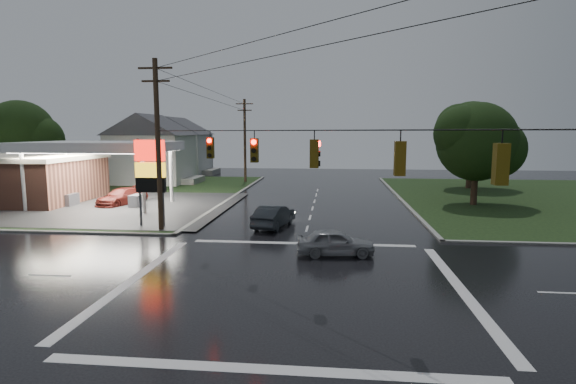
# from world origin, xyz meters

# --- Properties ---
(ground) EXTENTS (120.00, 120.00, 0.00)m
(ground) POSITION_xyz_m (0.00, 0.00, 0.00)
(ground) COLOR black
(ground) RESTS_ON ground
(grass_nw) EXTENTS (36.00, 36.00, 0.08)m
(grass_nw) POSITION_xyz_m (-26.00, 26.00, 0.04)
(grass_nw) COLOR black
(grass_nw) RESTS_ON ground
(gas_station) EXTENTS (26.20, 18.00, 5.60)m
(gas_station) POSITION_xyz_m (-25.68, 19.70, 2.55)
(gas_station) COLOR #2D2D2D
(gas_station) RESTS_ON ground
(pylon_sign) EXTENTS (2.00, 0.35, 6.00)m
(pylon_sign) POSITION_xyz_m (-10.50, 10.50, 4.01)
(pylon_sign) COLOR #59595E
(pylon_sign) RESTS_ON ground
(utility_pole_nw) EXTENTS (2.20, 0.32, 11.00)m
(utility_pole_nw) POSITION_xyz_m (-9.50, 9.50, 5.72)
(utility_pole_nw) COLOR #382619
(utility_pole_nw) RESTS_ON ground
(utility_pole_n) EXTENTS (2.20, 0.32, 10.50)m
(utility_pole_n) POSITION_xyz_m (-9.50, 38.00, 5.47)
(utility_pole_n) COLOR #382619
(utility_pole_n) RESTS_ON ground
(traffic_signals) EXTENTS (26.87, 26.87, 1.47)m
(traffic_signals) POSITION_xyz_m (0.02, -0.02, 6.48)
(traffic_signals) COLOR black
(traffic_signals) RESTS_ON ground
(house_near) EXTENTS (11.05, 8.48, 8.60)m
(house_near) POSITION_xyz_m (-20.95, 36.00, 4.41)
(house_near) COLOR silver
(house_near) RESTS_ON ground
(house_far) EXTENTS (11.05, 8.48, 8.60)m
(house_far) POSITION_xyz_m (-21.95, 48.00, 4.41)
(house_far) COLOR silver
(house_far) RESTS_ON ground
(tree_nw_behind) EXTENTS (8.93, 7.60, 10.00)m
(tree_nw_behind) POSITION_xyz_m (-33.84, 29.99, 6.18)
(tree_nw_behind) COLOR black
(tree_nw_behind) RESTS_ON ground
(tree_ne_near) EXTENTS (7.99, 6.80, 8.98)m
(tree_ne_near) POSITION_xyz_m (14.14, 21.99, 5.56)
(tree_ne_near) COLOR black
(tree_ne_near) RESTS_ON ground
(tree_ne_far) EXTENTS (8.46, 7.20, 9.80)m
(tree_ne_far) POSITION_xyz_m (17.15, 33.99, 6.18)
(tree_ne_far) COLOR black
(tree_ne_far) RESTS_ON ground
(car_north) EXTENTS (2.58, 4.86, 1.52)m
(car_north) POSITION_xyz_m (-2.28, 11.36, 0.76)
(car_north) COLOR #22272B
(car_north) RESTS_ON ground
(car_crossing) EXTENTS (4.21, 2.01, 1.39)m
(car_crossing) POSITION_xyz_m (1.86, 4.70, 0.69)
(car_crossing) COLOR gray
(car_crossing) RESTS_ON ground
(car_pump) EXTENTS (3.59, 5.51, 1.48)m
(car_pump) POSITION_xyz_m (-16.88, 19.23, 0.74)
(car_pump) COLOR #5D1A15
(car_pump) RESTS_ON ground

